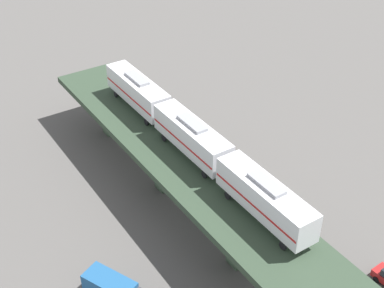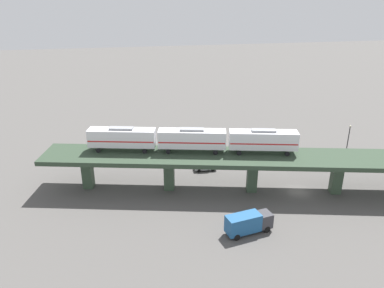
# 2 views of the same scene
# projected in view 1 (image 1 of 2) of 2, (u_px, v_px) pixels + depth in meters

# --- Properties ---
(elevated_viaduct) EXTENTS (29.76, 91.40, 6.89)m
(elevated_viaduct) POSITION_uv_depth(u_px,v_px,m) (298.00, 274.00, 47.28)
(elevated_viaduct) COLOR #2C3D2C
(elevated_viaduct) RESTS_ON ground
(subway_train) EXTENTS (11.45, 36.82, 4.45)m
(subway_train) POSITION_uv_depth(u_px,v_px,m) (192.00, 136.00, 59.21)
(subway_train) COLOR silver
(subway_train) RESTS_ON elevated_viaduct
(street_car_silver) EXTENTS (2.12, 4.48, 1.89)m
(street_car_silver) POSITION_uv_depth(u_px,v_px,m) (248.00, 186.00, 65.38)
(street_car_silver) COLOR #B7BABF
(street_car_silver) RESTS_ON ground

